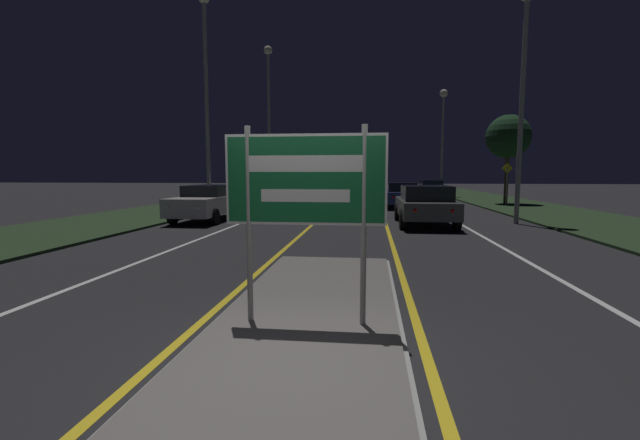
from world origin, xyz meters
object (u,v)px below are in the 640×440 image
highway_sign (305,188)px  car_approaching_0 (208,202)px  streetlight_right_near (524,55)px  car_receding_1 (401,194)px  streetlight_left_near (206,76)px  warning_sign (507,180)px  car_receding_0 (425,204)px  car_approaching_1 (268,191)px  streetlight_right_far (443,121)px  car_receding_2 (430,188)px  streetlight_left_far (269,101)px

highway_sign → car_approaching_0: 13.27m
streetlight_right_near → car_receding_1: streetlight_right_near is taller
streetlight_left_near → streetlight_right_near: (12.88, -1.75, 0.06)m
streetlight_left_near → warning_sign: (15.15, 7.08, -4.65)m
streetlight_left_near → warning_sign: bearing=25.1°
highway_sign → streetlight_right_near: streetlight_right_near is taller
car_receding_1 → car_receding_0: bearing=-87.9°
warning_sign → car_approaching_1: bearing=171.6°
streetlight_right_far → car_receding_0: (-3.79, -20.21, -5.43)m
car_approaching_0 → highway_sign: bearing=-63.8°
streetlight_right_near → car_receding_1: 10.00m
streetlight_left_near → streetlight_right_far: size_ratio=1.12×
streetlight_right_near → car_receding_2: streetlight_right_near is taller
car_receding_1 → car_approaching_1: (-8.51, 3.60, -0.02)m
warning_sign → highway_sign: bearing=-112.5°
streetlight_left_near → car_receding_0: streetlight_left_near is taller
car_receding_0 → warning_sign: 11.27m
streetlight_left_far → car_receding_2: size_ratio=2.15×
car_approaching_0 → warning_sign: (14.46, 8.97, 0.79)m
car_receding_1 → car_approaching_0: size_ratio=0.94×
highway_sign → streetlight_right_far: 32.42m
car_approaching_0 → warning_sign: warning_sign is taller
streetlight_right_far → streetlight_left_far: bearing=-149.7°
highway_sign → car_approaching_1: (-6.01, 23.01, -1.02)m
streetlight_right_far → warning_sign: (2.01, -10.58, -4.66)m
streetlight_left_near → car_approaching_0: size_ratio=2.02×
highway_sign → warning_sign: (8.61, 20.84, -0.20)m
car_approaching_0 → car_receding_2: bearing=59.2°
car_receding_0 → car_receding_1: size_ratio=1.04×
highway_sign → car_receding_2: (5.72, 31.26, -1.01)m
streetlight_left_near → warning_sign: streetlight_left_near is taller
streetlight_right_near → streetlight_left_near: bearing=172.3°
car_approaching_1 → warning_sign: (14.63, -2.17, 0.82)m
streetlight_left_far → car_approaching_0: (0.29, -12.09, -6.06)m
streetlight_left_far → car_approaching_1: 6.16m
car_approaching_0 → streetlight_left_far: bearing=91.4°
highway_sign → warning_sign: 22.55m
streetlight_right_near → warning_sign: (2.27, 8.83, -4.71)m
streetlight_right_near → streetlight_right_far: streetlight_right_near is taller
car_receding_2 → car_approaching_1: bearing=-144.9°
car_receding_2 → car_approaching_0: (-11.57, -19.39, 0.02)m
car_approaching_0 → warning_sign: bearing=31.8°
car_approaching_1 → warning_sign: warning_sign is taller
streetlight_right_near → car_receding_1: size_ratio=1.93×
car_receding_0 → car_receding_2: bearing=81.7°
highway_sign → car_approaching_1: highway_sign is taller
highway_sign → streetlight_right_far: streetlight_right_far is taller
streetlight_left_far → car_receding_1: 11.49m
streetlight_right_far → car_receding_0: size_ratio=1.84×
streetlight_right_near → car_receding_2: 20.04m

